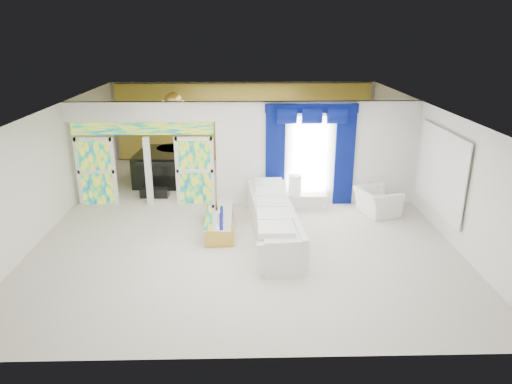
{
  "coord_description": "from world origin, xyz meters",
  "views": [
    {
      "loc": [
        0.03,
        -12.14,
        4.93
      ],
      "look_at": [
        0.3,
        -1.2,
        1.1
      ],
      "focal_mm": 33.0,
      "sensor_mm": 36.0,
      "label": 1
    }
  ],
  "objects_px": {
    "coffee_table": "(219,223)",
    "armchair": "(377,202)",
    "grand_piano": "(162,166)",
    "console_table": "(305,201)",
    "white_sofa": "(273,221)"
  },
  "relations": [
    {
      "from": "armchair",
      "to": "coffee_table",
      "type": "bearing_deg",
      "value": 86.49
    },
    {
      "from": "coffee_table",
      "to": "armchair",
      "type": "xyz_separation_m",
      "value": [
        4.34,
        1.09,
        0.15
      ]
    },
    {
      "from": "white_sofa",
      "to": "armchair",
      "type": "height_order",
      "value": "white_sofa"
    },
    {
      "from": "coffee_table",
      "to": "grand_piano",
      "type": "distance_m",
      "value": 4.76
    },
    {
      "from": "console_table",
      "to": "grand_piano",
      "type": "height_order",
      "value": "grand_piano"
    },
    {
      "from": "white_sofa",
      "to": "console_table",
      "type": "bearing_deg",
      "value": 56.85
    },
    {
      "from": "armchair",
      "to": "white_sofa",
      "type": "bearing_deg",
      "value": 97.33
    },
    {
      "from": "coffee_table",
      "to": "armchair",
      "type": "relative_size",
      "value": 1.73
    },
    {
      "from": "coffee_table",
      "to": "grand_piano",
      "type": "relative_size",
      "value": 0.94
    },
    {
      "from": "white_sofa",
      "to": "coffee_table",
      "type": "bearing_deg",
      "value": 163.05
    },
    {
      "from": "white_sofa",
      "to": "console_table",
      "type": "relative_size",
      "value": 3.47
    },
    {
      "from": "armchair",
      "to": "grand_piano",
      "type": "xyz_separation_m",
      "value": [
        -6.46,
        3.16,
        0.16
      ]
    },
    {
      "from": "armchair",
      "to": "console_table",
      "type": "bearing_deg",
      "value": 58.06
    },
    {
      "from": "console_table",
      "to": "armchair",
      "type": "bearing_deg",
      "value": -14.37
    },
    {
      "from": "white_sofa",
      "to": "coffee_table",
      "type": "xyz_separation_m",
      "value": [
        -1.35,
        0.3,
        -0.19
      ]
    }
  ]
}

